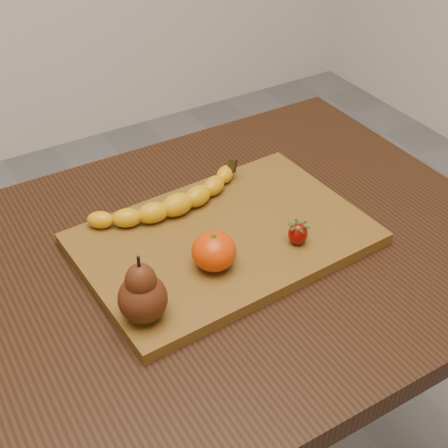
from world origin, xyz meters
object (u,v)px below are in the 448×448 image
cutting_board (224,239)px  mandarin (214,251)px  table (203,300)px  pear (142,288)px

cutting_board → mandarin: mandarin is taller
cutting_board → table: bearing=-171.9°
cutting_board → pear: 0.22m
pear → mandarin: (0.13, 0.04, -0.02)m
table → pear: (-0.14, -0.09, 0.17)m
cutting_board → pear: bearing=-154.8°
pear → mandarin: pear is taller
pear → cutting_board: bearing=28.0°
cutting_board → pear: (-0.19, -0.10, 0.06)m
table → cutting_board: (0.05, 0.01, 0.11)m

